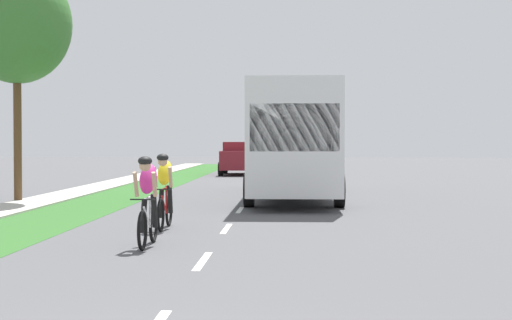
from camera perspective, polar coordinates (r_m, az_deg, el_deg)
ground_plane at (r=24.86m, az=-0.51°, el=-2.81°), size 120.00×120.00×0.00m
grass_verge at (r=25.46m, az=-10.32°, el=-2.72°), size 2.27×70.00×0.01m
sidewalk_concrete at (r=25.95m, az=-14.37°, el=-2.66°), size 1.49×70.00×0.10m
lane_markings_center at (r=28.85m, az=-0.08°, el=-2.21°), size 0.12×53.49×0.01m
cyclist_lead at (r=13.34m, az=-8.13°, el=-3.00°), size 0.42×1.72×1.58m
cyclist_trailing at (r=15.95m, az=-6.87°, el=-2.27°), size 0.42×1.72×1.58m
bus_white at (r=24.81m, az=2.83°, el=1.76°), size 2.78×11.60×3.48m
suv_maroon at (r=41.55m, az=-1.18°, el=0.20°), size 2.15×4.70×1.79m
pickup_red at (r=51.13m, az=-0.45°, el=0.30°), size 2.22×5.10×1.64m
street_tree_near at (r=24.29m, az=-17.50°, el=9.68°), size 3.27×3.27×7.17m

